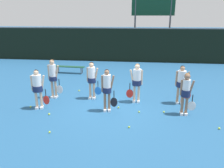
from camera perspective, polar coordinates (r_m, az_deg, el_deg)
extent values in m
plane|color=#235684|center=(9.23, -0.08, -5.60)|extent=(140.00, 140.00, 0.00)
cube|color=black|center=(17.96, 3.49, 10.02)|extent=(60.00, 0.06, 2.65)
cube|color=slate|center=(17.84, 3.57, 14.38)|extent=(60.00, 0.08, 0.08)
cylinder|color=#515156|center=(19.23, 6.00, 14.49)|extent=(0.14, 0.14, 5.35)
cylinder|color=#515156|center=(19.40, 14.81, 14.05)|extent=(0.14, 0.14, 5.35)
cube|color=#0F3823|center=(19.26, 10.74, 19.71)|extent=(3.52, 0.12, 1.72)
cube|color=#19472D|center=(14.59, -11.07, 4.46)|extent=(2.03, 0.49, 0.04)
cylinder|color=slate|center=(14.48, -7.79, 3.61)|extent=(0.06, 0.06, 0.41)
cylinder|color=slate|center=(14.24, -8.10, 3.38)|extent=(0.06, 0.06, 0.41)
cylinder|color=slate|center=(15.06, -13.79, 3.81)|extent=(0.06, 0.06, 0.41)
cylinder|color=slate|center=(14.84, -14.17, 3.58)|extent=(0.06, 0.06, 0.41)
cylinder|color=beige|center=(9.27, -17.99, -3.83)|extent=(0.10, 0.10, 0.77)
cylinder|color=beige|center=(9.32, -19.15, -3.84)|extent=(0.10, 0.10, 0.77)
cube|color=white|center=(9.37, -17.83, -5.83)|extent=(0.16, 0.26, 0.09)
cube|color=white|center=(9.41, -18.99, -5.83)|extent=(0.16, 0.26, 0.09)
cylinder|color=#192347|center=(9.15, -18.84, -1.10)|extent=(0.40, 0.40, 0.24)
cylinder|color=white|center=(9.08, -18.99, 0.32)|extent=(0.35, 0.35, 0.64)
sphere|color=beige|center=(8.97, -19.25, 2.86)|extent=(0.19, 0.19, 0.19)
sphere|color=black|center=(8.98, -19.23, 3.04)|extent=(0.18, 0.18, 0.18)
cylinder|color=beige|center=(9.03, -17.65, 0.27)|extent=(0.21, 0.12, 0.61)
cylinder|color=beige|center=(9.13, -20.23, 0.20)|extent=(0.08, 0.08, 0.61)
cylinder|color=black|center=(9.11, -16.96, -2.12)|extent=(0.03, 0.03, 0.28)
ellipsoid|color=red|center=(9.22, -16.79, -4.05)|extent=(0.27, 0.03, 0.38)
cylinder|color=#8C664C|center=(8.57, -0.75, -4.55)|extent=(0.10, 0.10, 0.80)
cylinder|color=#8C664C|center=(8.57, -1.86, -4.56)|extent=(0.10, 0.10, 0.80)
cube|color=white|center=(8.68, -0.74, -6.81)|extent=(0.14, 0.25, 0.09)
cube|color=white|center=(8.69, -1.84, -6.81)|extent=(0.14, 0.25, 0.09)
cylinder|color=#192347|center=(8.41, -1.33, -1.54)|extent=(0.34, 0.34, 0.21)
cylinder|color=white|center=(8.33, -1.34, 0.18)|extent=(0.30, 0.30, 0.68)
sphere|color=#8C664C|center=(8.21, -1.36, 3.09)|extent=(0.19, 0.19, 0.19)
sphere|color=black|center=(8.22, -1.36, 3.28)|extent=(0.18, 0.18, 0.18)
cylinder|color=#8C664C|center=(8.33, -0.03, 0.11)|extent=(0.22, 0.10, 0.65)
cylinder|color=#8C664C|center=(8.33, -2.58, 0.09)|extent=(0.08, 0.08, 0.64)
cylinder|color=black|center=(8.45, 0.51, -2.65)|extent=(0.03, 0.03, 0.29)
ellipsoid|color=black|center=(8.57, 0.51, -4.78)|extent=(0.27, 0.03, 0.39)
cylinder|color=#8C664C|center=(8.73, 18.89, -5.24)|extent=(0.10, 0.10, 0.77)
cylinder|color=#8C664C|center=(8.70, 17.86, -5.20)|extent=(0.10, 0.10, 0.77)
cube|color=white|center=(8.83, 18.70, -7.36)|extent=(0.12, 0.25, 0.09)
cube|color=white|center=(8.81, 17.68, -7.33)|extent=(0.12, 0.25, 0.09)
cylinder|color=#192347|center=(8.55, 18.67, -2.27)|extent=(0.33, 0.33, 0.26)
cylinder|color=white|center=(8.48, 18.81, -0.88)|extent=(0.29, 0.29, 0.62)
sphere|color=#8C664C|center=(8.37, 19.09, 1.84)|extent=(0.22, 0.22, 0.22)
sphere|color=olive|center=(8.38, 19.08, 2.05)|extent=(0.20, 0.20, 0.20)
cylinder|color=#8C664C|center=(8.52, 20.02, -1.04)|extent=(0.20, 0.09, 0.59)
cylinder|color=#8C664C|center=(8.46, 17.64, -0.92)|extent=(0.08, 0.08, 0.59)
cylinder|color=black|center=(8.64, 20.31, -3.48)|extent=(0.03, 0.03, 0.27)
ellipsoid|color=silver|center=(8.75, 20.09, -5.44)|extent=(0.31, 0.03, 0.37)
cylinder|color=tan|center=(10.27, -14.47, -1.24)|extent=(0.10, 0.10, 0.85)
cylinder|color=tan|center=(10.33, -15.34, -1.19)|extent=(0.10, 0.10, 0.85)
cube|color=white|center=(10.36, -14.38, -3.28)|extent=(0.12, 0.24, 0.09)
cube|color=white|center=(10.43, -15.24, -3.22)|extent=(0.12, 0.24, 0.09)
cylinder|color=#192347|center=(10.16, -15.12, 1.43)|extent=(0.35, 0.35, 0.20)
cylinder|color=white|center=(10.09, -15.24, 2.98)|extent=(0.31, 0.31, 0.71)
sphere|color=tan|center=(9.99, -15.45, 5.53)|extent=(0.21, 0.21, 0.21)
sphere|color=#4C331E|center=(10.00, -15.42, 5.70)|extent=(0.19, 0.19, 0.19)
cylinder|color=tan|center=(10.02, -14.22, 2.89)|extent=(0.22, 0.08, 0.68)
cylinder|color=tan|center=(10.16, -16.19, 2.94)|extent=(0.08, 0.08, 0.67)
cylinder|color=black|center=(10.08, -13.66, 0.44)|extent=(0.03, 0.03, 0.29)
ellipsoid|color=silver|center=(10.19, -13.52, -1.41)|extent=(0.29, 0.03, 0.40)
cylinder|color=tan|center=(9.86, -4.72, -1.64)|extent=(0.10, 0.10, 0.80)
cylinder|color=tan|center=(9.91, -5.71, -1.57)|extent=(0.10, 0.10, 0.80)
cube|color=white|center=(9.95, -4.72, -3.64)|extent=(0.13, 0.25, 0.09)
cube|color=white|center=(10.00, -5.70, -3.55)|extent=(0.13, 0.25, 0.09)
cylinder|color=#192347|center=(9.74, -5.29, 1.05)|extent=(0.37, 0.37, 0.22)
cylinder|color=white|center=(9.67, -5.33, 2.50)|extent=(0.33, 0.33, 0.66)
sphere|color=tan|center=(9.57, -5.40, 5.02)|extent=(0.21, 0.21, 0.21)
sphere|color=black|center=(9.58, -5.37, 5.20)|extent=(0.19, 0.19, 0.19)
cylinder|color=tan|center=(9.62, -4.17, 2.36)|extent=(0.21, 0.10, 0.63)
cylinder|color=tan|center=(9.74, -6.41, 2.48)|extent=(0.08, 0.08, 0.63)
cylinder|color=black|center=(9.69, -3.70, 0.01)|extent=(0.03, 0.03, 0.27)
ellipsoid|color=blue|center=(9.79, -3.67, -1.78)|extent=(0.32, 0.03, 0.37)
cylinder|color=beige|center=(9.50, 6.98, -2.44)|extent=(0.10, 0.10, 0.81)
cylinder|color=beige|center=(9.51, 5.84, -2.38)|extent=(0.10, 0.10, 0.81)
cube|color=white|center=(9.60, 6.89, -4.51)|extent=(0.12, 0.25, 0.09)
cube|color=white|center=(9.61, 5.76, -4.45)|extent=(0.12, 0.25, 0.09)
cylinder|color=#192347|center=(9.36, 6.51, 0.38)|extent=(0.39, 0.39, 0.23)
cylinder|color=white|center=(9.29, 6.56, 1.87)|extent=(0.34, 0.34, 0.66)
sphere|color=beige|center=(9.18, 6.65, 4.50)|extent=(0.21, 0.21, 0.21)
sphere|color=olive|center=(9.19, 6.66, 4.69)|extent=(0.20, 0.20, 0.20)
cylinder|color=beige|center=(9.30, 5.25, 1.85)|extent=(0.21, 0.09, 0.63)
cylinder|color=beige|center=(9.28, 7.80, 1.73)|extent=(0.08, 0.08, 0.63)
cylinder|color=black|center=(9.41, 4.69, -0.56)|extent=(0.03, 0.03, 0.28)
ellipsoid|color=red|center=(9.52, 4.64, -2.50)|extent=(0.31, 0.03, 0.39)
cylinder|color=tan|center=(9.75, 17.89, -2.72)|extent=(0.10, 0.10, 0.79)
cylinder|color=tan|center=(9.73, 16.78, -2.66)|extent=(0.10, 0.10, 0.79)
cube|color=white|center=(9.84, 17.73, -4.69)|extent=(0.13, 0.25, 0.09)
cube|color=white|center=(9.82, 16.62, -4.64)|extent=(0.13, 0.25, 0.09)
cylinder|color=#192347|center=(9.59, 17.59, -0.04)|extent=(0.40, 0.40, 0.22)
cylinder|color=white|center=(9.53, 17.72, 1.40)|extent=(0.35, 0.35, 0.66)
sphere|color=tan|center=(9.42, 17.96, 3.90)|extent=(0.20, 0.20, 0.20)
sphere|color=black|center=(9.44, 17.96, 4.08)|extent=(0.18, 0.18, 0.18)
cylinder|color=tan|center=(9.56, 18.98, 1.25)|extent=(0.21, 0.09, 0.63)
cylinder|color=tan|center=(9.51, 16.50, 1.40)|extent=(0.08, 0.08, 0.62)
cylinder|color=black|center=(9.66, 19.24, -1.07)|extent=(0.03, 0.03, 0.26)
ellipsoid|color=red|center=(9.76, 19.06, -2.81)|extent=(0.29, 0.03, 0.36)
sphere|color=#CCE033|center=(9.61, -20.51, -5.60)|extent=(0.07, 0.07, 0.07)
sphere|color=#CCE033|center=(7.45, -15.99, -11.98)|extent=(0.07, 0.07, 0.07)
sphere|color=#CCE033|center=(8.96, 1.71, -6.12)|extent=(0.07, 0.07, 0.07)
sphere|color=#CCE033|center=(10.94, -2.51, -1.70)|extent=(0.07, 0.07, 0.07)
sphere|color=#CCE033|center=(8.62, 7.08, -7.23)|extent=(0.06, 0.06, 0.06)
sphere|color=#CCE033|center=(8.79, 13.40, -7.10)|extent=(0.06, 0.06, 0.06)
sphere|color=#CCE033|center=(8.70, -16.10, -7.56)|extent=(0.07, 0.07, 0.07)
sphere|color=#CCE033|center=(8.20, 26.21, -10.34)|extent=(0.07, 0.07, 0.07)
sphere|color=#CCE033|center=(11.03, -8.59, -1.72)|extent=(0.07, 0.07, 0.07)
sphere|color=#CCE033|center=(7.49, 4.49, -11.14)|extent=(0.06, 0.06, 0.06)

